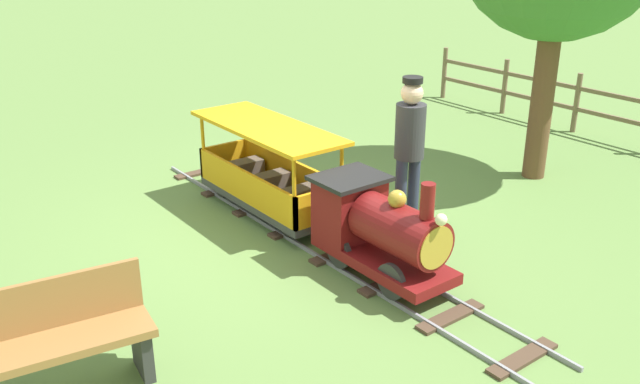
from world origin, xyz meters
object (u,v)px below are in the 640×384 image
at_px(locomotive, 378,227).
at_px(passenger_car, 268,177).
at_px(park_bench, 52,342).
at_px(conductor_person, 410,143).

height_order(locomotive, passenger_car, locomotive).
distance_m(locomotive, park_bench, 2.84).
xyz_separation_m(passenger_car, park_bench, (2.84, 1.70, -0.01)).
distance_m(locomotive, passenger_car, 1.77).
height_order(locomotive, conductor_person, conductor_person).
xyz_separation_m(locomotive, conductor_person, (-0.90, -0.55, 0.47)).
relative_size(locomotive, passenger_car, 0.72).
bearing_deg(passenger_car, locomotive, 90.00).
bearing_deg(locomotive, conductor_person, -148.62).
xyz_separation_m(locomotive, passenger_car, (0.00, -1.77, -0.06)).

